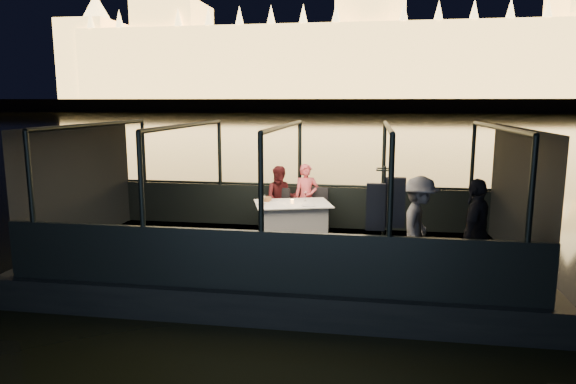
% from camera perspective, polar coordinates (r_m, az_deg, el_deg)
% --- Properties ---
extents(river_water, '(500.00, 500.00, 0.00)m').
position_cam_1_polar(river_water, '(89.06, 8.27, 7.84)').
color(river_water, black).
rests_on(river_water, ground).
extents(boat_hull, '(8.60, 4.40, 1.00)m').
position_cam_1_polar(boat_hull, '(9.67, -0.38, -9.50)').
color(boat_hull, black).
rests_on(boat_hull, river_water).
extents(boat_deck, '(8.00, 4.00, 0.04)m').
position_cam_1_polar(boat_deck, '(9.52, -0.39, -6.77)').
color(boat_deck, black).
rests_on(boat_deck, boat_hull).
extents(gunwale_port, '(8.00, 0.08, 0.90)m').
position_cam_1_polar(gunwale_port, '(11.32, 1.29, -1.60)').
color(gunwale_port, black).
rests_on(gunwale_port, boat_deck).
extents(gunwale_starboard, '(8.00, 0.08, 0.90)m').
position_cam_1_polar(gunwale_starboard, '(7.50, -2.95, -7.68)').
color(gunwale_starboard, black).
rests_on(gunwale_starboard, boat_deck).
extents(cabin_glass_port, '(8.00, 0.02, 1.40)m').
position_cam_1_polar(cabin_glass_port, '(11.15, 1.31, 4.20)').
color(cabin_glass_port, '#99B2B2').
rests_on(cabin_glass_port, gunwale_port).
extents(cabin_glass_starboard, '(8.00, 0.02, 1.40)m').
position_cam_1_polar(cabin_glass_starboard, '(7.24, -3.03, 1.02)').
color(cabin_glass_starboard, '#99B2B2').
rests_on(cabin_glass_starboard, gunwale_starboard).
extents(cabin_roof_glass, '(8.00, 4.00, 0.02)m').
position_cam_1_polar(cabin_roof_glass, '(9.12, -0.40, 7.32)').
color(cabin_roof_glass, '#99B2B2').
rests_on(cabin_roof_glass, boat_deck).
extents(end_wall_fore, '(0.02, 4.00, 2.30)m').
position_cam_1_polar(end_wall_fore, '(10.66, -22.11, 0.76)').
color(end_wall_fore, black).
rests_on(end_wall_fore, boat_deck).
extents(end_wall_aft, '(0.02, 4.00, 2.30)m').
position_cam_1_polar(end_wall_aft, '(9.45, 24.26, -0.49)').
color(end_wall_aft, black).
rests_on(end_wall_aft, boat_deck).
extents(canopy_ribs, '(8.00, 4.00, 2.30)m').
position_cam_1_polar(canopy_ribs, '(9.25, -0.40, 0.18)').
color(canopy_ribs, black).
rests_on(canopy_ribs, boat_deck).
extents(embankment, '(400.00, 140.00, 6.00)m').
position_cam_1_polar(embankment, '(219.00, 8.90, 9.32)').
color(embankment, '#423D33').
rests_on(embankment, ground).
extents(parliament_building, '(220.00, 32.00, 60.00)m').
position_cam_1_polar(parliament_building, '(185.79, 9.06, 17.87)').
color(parliament_building, '#F2D18C').
rests_on(parliament_building, embankment).
extents(dining_table_central, '(1.70, 1.43, 0.77)m').
position_cam_1_polar(dining_table_central, '(10.14, 0.51, -3.35)').
color(dining_table_central, beige).
rests_on(dining_table_central, boat_deck).
extents(chair_port_left, '(0.57, 0.57, 0.93)m').
position_cam_1_polar(chair_port_left, '(10.73, -0.96, -2.25)').
color(chair_port_left, black).
rests_on(chair_port_left, boat_deck).
extents(chair_port_right, '(0.48, 0.48, 0.93)m').
position_cam_1_polar(chair_port_right, '(10.74, 3.24, -2.25)').
color(chair_port_right, black).
rests_on(chair_port_right, boat_deck).
extents(coat_stand, '(0.62, 0.57, 1.80)m').
position_cam_1_polar(coat_stand, '(7.80, 10.53, -3.71)').
color(coat_stand, black).
rests_on(coat_stand, boat_deck).
extents(person_woman_coral, '(0.58, 0.46, 1.44)m').
position_cam_1_polar(person_woman_coral, '(10.88, 2.05, -0.47)').
color(person_woman_coral, '#E45359').
rests_on(person_woman_coral, boat_deck).
extents(person_man_maroon, '(0.73, 0.61, 1.40)m').
position_cam_1_polar(person_man_maroon, '(10.83, -0.81, -0.51)').
color(person_man_maroon, '#451316').
rests_on(person_man_maroon, boat_deck).
extents(passenger_stripe, '(0.78, 1.13, 1.59)m').
position_cam_1_polar(passenger_stripe, '(8.36, 14.34, -3.29)').
color(passenger_stripe, silver).
rests_on(passenger_stripe, boat_deck).
extents(passenger_dark, '(0.78, 1.04, 1.63)m').
position_cam_1_polar(passenger_dark, '(8.09, 20.14, -4.04)').
color(passenger_dark, black).
rests_on(passenger_dark, boat_deck).
extents(wine_bottle, '(0.07, 0.07, 0.33)m').
position_cam_1_polar(wine_bottle, '(9.90, -3.10, -0.56)').
color(wine_bottle, '#12321C').
rests_on(wine_bottle, dining_table_central).
extents(bread_basket, '(0.24, 0.24, 0.08)m').
position_cam_1_polar(bread_basket, '(10.26, -2.44, -0.80)').
color(bread_basket, brown).
rests_on(bread_basket, dining_table_central).
extents(amber_candle, '(0.07, 0.07, 0.08)m').
position_cam_1_polar(amber_candle, '(10.02, 0.46, -1.06)').
color(amber_candle, '#F4983D').
rests_on(amber_candle, dining_table_central).
extents(plate_near, '(0.28, 0.28, 0.02)m').
position_cam_1_polar(plate_near, '(9.78, 2.30, -1.53)').
color(plate_near, silver).
rests_on(plate_near, dining_table_central).
extents(plate_far, '(0.26, 0.26, 0.02)m').
position_cam_1_polar(plate_far, '(10.30, -1.78, -0.94)').
color(plate_far, silver).
rests_on(plate_far, dining_table_central).
extents(wine_glass_white, '(0.07, 0.07, 0.18)m').
position_cam_1_polar(wine_glass_white, '(9.96, -2.68, -0.81)').
color(wine_glass_white, silver).
rests_on(wine_glass_white, dining_table_central).
extents(wine_glass_red, '(0.07, 0.07, 0.19)m').
position_cam_1_polar(wine_glass_red, '(10.25, 1.95, -0.50)').
color(wine_glass_red, silver).
rests_on(wine_glass_red, dining_table_central).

